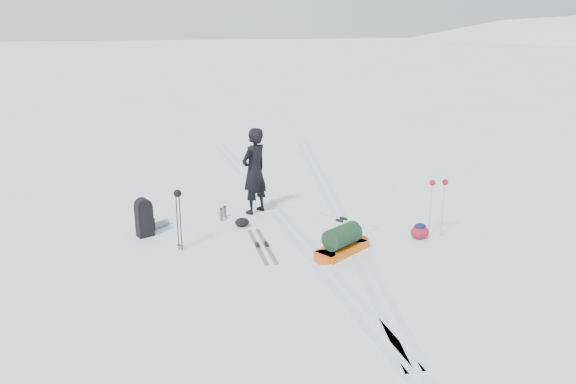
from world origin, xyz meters
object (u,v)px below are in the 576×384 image
skier (254,171)px  expedition_rucksack (146,218)px  pulk_sled (342,242)px  ski_poles_black (178,201)px

skier → expedition_rucksack: 2.68m
pulk_sled → expedition_rucksack: bearing=120.6°
skier → ski_poles_black: (-1.80, -1.86, 0.02)m
expedition_rucksack → ski_poles_black: size_ratio=0.67×
pulk_sled → ski_poles_black: size_ratio=1.16×
expedition_rucksack → ski_poles_black: 1.32m
expedition_rucksack → ski_poles_black: bearing=-80.0°
skier → expedition_rucksack: (-2.45, -0.90, -0.62)m
skier → expedition_rucksack: bearing=-18.3°
skier → expedition_rucksack: skier is taller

